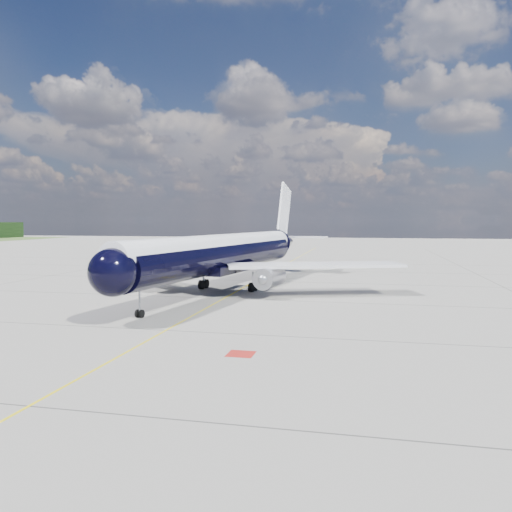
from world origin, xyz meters
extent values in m
plane|color=gray|center=(0.00, 30.00, 0.00)|extent=(320.00, 320.00, 0.00)
cube|color=yellow|center=(0.00, 25.00, 0.00)|extent=(0.16, 160.00, 0.01)
cube|color=maroon|center=(6.80, -10.00, 0.00)|extent=(1.60, 1.60, 0.01)
cylinder|color=black|center=(-1.47, 14.59, 4.04)|extent=(9.21, 36.68, 3.65)
sphere|color=black|center=(-4.41, -4.42, 4.04)|extent=(4.17, 4.17, 3.65)
cone|color=black|center=(1.99, 36.92, 4.62)|extent=(4.64, 7.21, 3.65)
cylinder|color=white|center=(-1.47, 14.59, 4.95)|extent=(8.71, 38.46, 2.85)
cube|color=black|center=(-4.44, -4.61, 4.57)|extent=(2.46, 1.49, 0.53)
cube|color=white|center=(-11.23, 17.56, 3.17)|extent=(17.67, 14.91, 0.31)
cube|color=white|center=(8.73, 14.47, 3.17)|extent=(19.02, 10.61, 0.31)
cube|color=black|center=(-1.47, 14.59, 2.69)|extent=(5.46, 10.12, 0.96)
cylinder|color=#B5B5BD|center=(-7.94, 13.64, 2.07)|extent=(2.81, 4.70, 2.15)
cylinder|color=#B5B5BD|center=(4.41, 11.73, 2.07)|extent=(2.81, 4.70, 2.15)
sphere|color=gray|center=(-8.25, 11.65, 2.07)|extent=(1.21, 1.21, 1.06)
sphere|color=gray|center=(4.11, 9.73, 2.07)|extent=(1.21, 1.21, 1.06)
cube|color=white|center=(-7.91, 13.83, 2.79)|extent=(0.68, 3.07, 1.06)
cube|color=white|center=(4.44, 11.92, 2.79)|extent=(0.68, 3.07, 1.06)
cube|color=white|center=(1.92, 36.45, 9.52)|extent=(1.24, 6.08, 8.20)
cube|color=white|center=(1.99, 36.92, 5.39)|extent=(12.83, 4.96, 0.21)
cylinder|color=gray|center=(-3.90, -1.10, 1.20)|extent=(0.20, 0.20, 2.02)
cylinder|color=black|center=(-4.09, -1.07, 0.34)|extent=(0.27, 0.69, 0.67)
cylinder|color=black|center=(-3.71, -1.13, 0.34)|extent=(0.27, 0.69, 0.67)
cylinder|color=gray|center=(-4.29, 16.48, 1.30)|extent=(0.29, 0.29, 1.83)
cylinder|color=gray|center=(1.79, 15.54, 1.30)|extent=(0.29, 0.29, 1.83)
cylinder|color=black|center=(-4.37, 15.96, 0.53)|extent=(0.59, 1.11, 1.06)
cylinder|color=black|center=(-4.21, 17.01, 0.53)|extent=(0.59, 1.11, 1.06)
cylinder|color=black|center=(1.71, 15.02, 0.53)|extent=(0.59, 1.11, 1.06)
cylinder|color=black|center=(1.87, 16.06, 0.53)|extent=(0.59, 1.11, 1.06)
camera|label=1|loc=(13.89, -38.15, 7.90)|focal=35.00mm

